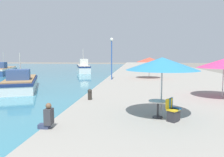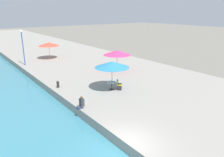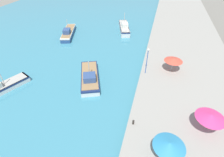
{
  "view_description": "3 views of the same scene",
  "coord_description": "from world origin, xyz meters",
  "px_view_note": "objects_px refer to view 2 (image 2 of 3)",
  "views": [
    {
      "loc": [
        3.41,
        -2.02,
        3.38
      ],
      "look_at": [
        1.5,
        15.44,
        1.51
      ],
      "focal_mm": 35.0,
      "sensor_mm": 36.0,
      "label": 1
    },
    {
      "loc": [
        -6.74,
        -7.79,
        7.62
      ],
      "look_at": [
        4.52,
        7.42,
        1.71
      ],
      "focal_mm": 35.0,
      "sensor_mm": 36.0,
      "label": 2
    },
    {
      "loc": [
        1.84,
        -2.92,
        17.72
      ],
      "look_at": [
        -4.0,
        18.0,
        1.31
      ],
      "focal_mm": 28.0,
      "sensor_mm": 36.0,
      "label": 3
    }
  ],
  "objects_px": {
    "lamppost": "(22,42)",
    "cafe_chair_left": "(119,87)",
    "cafe_umbrella_striped": "(49,44)",
    "person_at_quay": "(81,103)",
    "cafe_umbrella_pink": "(112,64)",
    "cafe_umbrella_white": "(117,53)",
    "cafe_chair_right": "(119,86)",
    "mooring_bollard": "(58,84)",
    "cafe_table": "(112,84)"
  },
  "relations": [
    {
      "from": "cafe_umbrella_striped",
      "to": "lamppost",
      "type": "xyz_separation_m",
      "value": [
        -4.2,
        -2.0,
        0.94
      ]
    },
    {
      "from": "cafe_chair_left",
      "to": "cafe_chair_right",
      "type": "relative_size",
      "value": 1.0
    },
    {
      "from": "cafe_umbrella_striped",
      "to": "person_at_quay",
      "type": "bearing_deg",
      "value": -104.46
    },
    {
      "from": "cafe_umbrella_striped",
      "to": "cafe_chair_left",
      "type": "xyz_separation_m",
      "value": [
        -0.07,
        -16.97,
        -1.83
      ]
    },
    {
      "from": "mooring_bollard",
      "to": "lamppost",
      "type": "distance_m",
      "value": 11.39
    },
    {
      "from": "cafe_table",
      "to": "person_at_quay",
      "type": "relative_size",
      "value": 0.84
    },
    {
      "from": "mooring_bollard",
      "to": "lamppost",
      "type": "bearing_deg",
      "value": 89.51
    },
    {
      "from": "cafe_umbrella_striped",
      "to": "mooring_bollard",
      "type": "bearing_deg",
      "value": -108.21
    },
    {
      "from": "cafe_umbrella_white",
      "to": "lamppost",
      "type": "distance_m",
      "value": 12.51
    },
    {
      "from": "person_at_quay",
      "to": "lamppost",
      "type": "height_order",
      "value": "lamppost"
    },
    {
      "from": "cafe_table",
      "to": "cafe_chair_right",
      "type": "xyz_separation_m",
      "value": [
        0.65,
        -0.31,
        -0.21
      ]
    },
    {
      "from": "cafe_umbrella_white",
      "to": "cafe_umbrella_striped",
      "type": "distance_m",
      "value": 12.12
    },
    {
      "from": "cafe_umbrella_white",
      "to": "cafe_chair_left",
      "type": "height_order",
      "value": "cafe_umbrella_white"
    },
    {
      "from": "lamppost",
      "to": "cafe_chair_left",
      "type": "bearing_deg",
      "value": -74.58
    },
    {
      "from": "cafe_chair_left",
      "to": "lamppost",
      "type": "xyz_separation_m",
      "value": [
        -4.13,
        14.98,
        2.77
      ]
    },
    {
      "from": "cafe_umbrella_white",
      "to": "person_at_quay",
      "type": "distance_m",
      "value": 11.17
    },
    {
      "from": "cafe_umbrella_pink",
      "to": "cafe_chair_right",
      "type": "relative_size",
      "value": 3.41
    },
    {
      "from": "cafe_chair_left",
      "to": "lamppost",
      "type": "distance_m",
      "value": 15.78
    },
    {
      "from": "cafe_chair_right",
      "to": "mooring_bollard",
      "type": "relative_size",
      "value": 1.39
    },
    {
      "from": "cafe_umbrella_pink",
      "to": "mooring_bollard",
      "type": "bearing_deg",
      "value": 139.41
    },
    {
      "from": "cafe_table",
      "to": "cafe_chair_left",
      "type": "relative_size",
      "value": 0.88
    },
    {
      "from": "cafe_chair_right",
      "to": "cafe_umbrella_striped",
      "type": "bearing_deg",
      "value": -154.21
    },
    {
      "from": "cafe_umbrella_white",
      "to": "cafe_table",
      "type": "relative_size",
      "value": 4.07
    },
    {
      "from": "cafe_umbrella_striped",
      "to": "mooring_bollard",
      "type": "height_order",
      "value": "cafe_umbrella_striped"
    },
    {
      "from": "lamppost",
      "to": "cafe_table",
      "type": "bearing_deg",
      "value": -76.04
    },
    {
      "from": "cafe_chair_left",
      "to": "lamppost",
      "type": "bearing_deg",
      "value": -121.69
    },
    {
      "from": "cafe_umbrella_striped",
      "to": "mooring_bollard",
      "type": "xyz_separation_m",
      "value": [
        -4.29,
        -13.05,
        -1.81
      ]
    },
    {
      "from": "cafe_chair_left",
      "to": "mooring_bollard",
      "type": "xyz_separation_m",
      "value": [
        -4.23,
        3.93,
        0.02
      ]
    },
    {
      "from": "cafe_table",
      "to": "cafe_chair_left",
      "type": "distance_m",
      "value": 0.75
    },
    {
      "from": "person_at_quay",
      "to": "cafe_chair_right",
      "type": "bearing_deg",
      "value": 17.84
    },
    {
      "from": "cafe_umbrella_pink",
      "to": "cafe_table",
      "type": "distance_m",
      "value": 1.79
    },
    {
      "from": "cafe_chair_right",
      "to": "lamppost",
      "type": "bearing_deg",
      "value": -138.36
    },
    {
      "from": "cafe_table",
      "to": "lamppost",
      "type": "height_order",
      "value": "lamppost"
    },
    {
      "from": "cafe_umbrella_pink",
      "to": "cafe_chair_left",
      "type": "xyz_separation_m",
      "value": [
        0.37,
        -0.63,
        -1.99
      ]
    },
    {
      "from": "cafe_chair_left",
      "to": "person_at_quay",
      "type": "bearing_deg",
      "value": -30.86
    },
    {
      "from": "mooring_bollard",
      "to": "cafe_umbrella_striped",
      "type": "bearing_deg",
      "value": 71.79
    },
    {
      "from": "cafe_umbrella_pink",
      "to": "cafe_umbrella_white",
      "type": "distance_m",
      "value": 6.54
    },
    {
      "from": "person_at_quay",
      "to": "mooring_bollard",
      "type": "height_order",
      "value": "person_at_quay"
    },
    {
      "from": "cafe_chair_right",
      "to": "cafe_umbrella_pink",
      "type": "bearing_deg",
      "value": -106.34
    },
    {
      "from": "cafe_table",
      "to": "cafe_umbrella_striped",
      "type": "bearing_deg",
      "value": 87.93
    },
    {
      "from": "lamppost",
      "to": "cafe_chair_right",
      "type": "bearing_deg",
      "value": -73.96
    },
    {
      "from": "cafe_umbrella_white",
      "to": "mooring_bollard",
      "type": "height_order",
      "value": "cafe_umbrella_white"
    },
    {
      "from": "person_at_quay",
      "to": "cafe_chair_left",
      "type": "bearing_deg",
      "value": 16.26
    },
    {
      "from": "cafe_table",
      "to": "cafe_umbrella_pink",
      "type": "bearing_deg",
      "value": 40.9
    },
    {
      "from": "cafe_table",
      "to": "person_at_quay",
      "type": "xyz_separation_m",
      "value": [
        -4.13,
        -1.85,
        -0.12
      ]
    },
    {
      "from": "mooring_bollard",
      "to": "lamppost",
      "type": "xyz_separation_m",
      "value": [
        0.1,
        11.05,
        2.74
      ]
    },
    {
      "from": "cafe_umbrella_pink",
      "to": "cafe_umbrella_white",
      "type": "height_order",
      "value": "cafe_umbrella_pink"
    },
    {
      "from": "lamppost",
      "to": "mooring_bollard",
      "type": "bearing_deg",
      "value": -90.49
    },
    {
      "from": "cafe_umbrella_white",
      "to": "mooring_bollard",
      "type": "relative_size",
      "value": 4.98
    },
    {
      "from": "cafe_umbrella_striped",
      "to": "cafe_umbrella_pink",
      "type": "bearing_deg",
      "value": -91.54
    }
  ]
}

